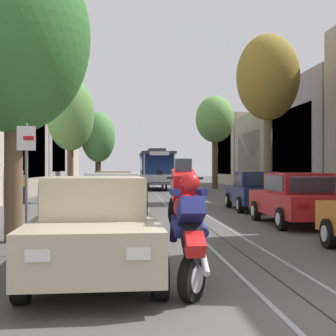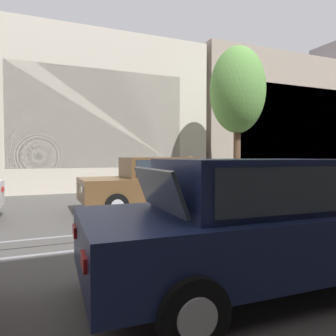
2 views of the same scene
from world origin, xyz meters
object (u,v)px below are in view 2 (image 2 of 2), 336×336
Objects in this scene: pedestrian_on_left_pavement at (191,170)px; parked_car_navy_mid_right at (257,223)px; street_tree_kerb_left_second at (237,91)px; parked_car_brown_mid_left at (154,183)px.

parked_car_navy_mid_right is at bearing -22.56° from pedestrian_on_left_pavement.
pedestrian_on_left_pavement is at bearing -153.12° from street_tree_kerb_left_second.
street_tree_kerb_left_second is 4.25m from pedestrian_on_left_pavement.
parked_car_brown_mid_left is at bearing -63.65° from street_tree_kerb_left_second.
parked_car_navy_mid_right is 11.15m from pedestrian_on_left_pavement.
parked_car_navy_mid_right is at bearing -33.60° from street_tree_kerb_left_second.
parked_car_navy_mid_right is 2.68× the size of pedestrian_on_left_pavement.
street_tree_kerb_left_second reaches higher than parked_car_brown_mid_left.
pedestrian_on_left_pavement is (-2.19, -1.11, -3.47)m from street_tree_kerb_left_second.
parked_car_brown_mid_left is 0.69× the size of street_tree_kerb_left_second.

